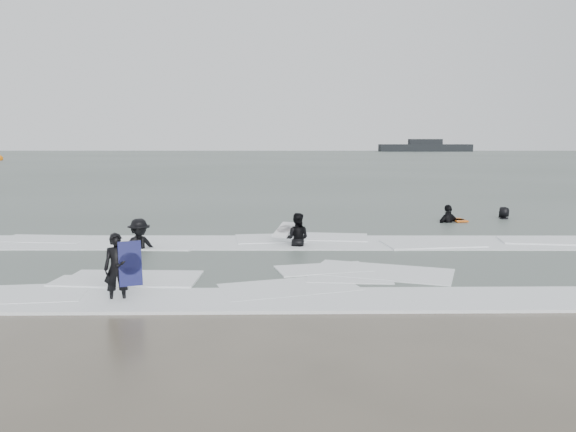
{
  "coord_description": "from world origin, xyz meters",
  "views": [
    {
      "loc": [
        0.04,
        -12.35,
        3.47
      ],
      "look_at": [
        0.0,
        5.0,
        1.1
      ],
      "focal_mm": 35.0,
      "sensor_mm": 36.0,
      "label": 1
    }
  ],
  "objects_px": {
    "surfer_wading": "(297,248)",
    "surfer_right_far": "(504,220)",
    "surfer_centre": "(119,302)",
    "buoy": "(0,158)",
    "vessel_horizon": "(425,147)",
    "surfer_breaker": "(140,252)",
    "surfer_right_near": "(448,224)"
  },
  "relations": [
    {
      "from": "surfer_breaker",
      "to": "buoy",
      "type": "distance_m",
      "value": 86.68
    },
    {
      "from": "surfer_wading",
      "to": "buoy",
      "type": "xyz_separation_m",
      "value": [
        -47.81,
        74.53,
        0.42
      ]
    },
    {
      "from": "surfer_centre",
      "to": "surfer_wading",
      "type": "xyz_separation_m",
      "value": [
        3.92,
        6.13,
        0.0
      ]
    },
    {
      "from": "surfer_right_far",
      "to": "buoy",
      "type": "xyz_separation_m",
      "value": [
        -56.89,
        68.19,
        0.42
      ]
    },
    {
      "from": "surfer_breaker",
      "to": "buoy",
      "type": "bearing_deg",
      "value": 86.3
    },
    {
      "from": "surfer_right_near",
      "to": "surfer_right_far",
      "type": "xyz_separation_m",
      "value": [
        2.71,
        1.05,
        0.0
      ]
    },
    {
      "from": "buoy",
      "to": "vessel_horizon",
      "type": "height_order",
      "value": "vessel_horizon"
    },
    {
      "from": "buoy",
      "to": "vessel_horizon",
      "type": "bearing_deg",
      "value": 38.82
    },
    {
      "from": "surfer_centre",
      "to": "buoy",
      "type": "bearing_deg",
      "value": 104.24
    },
    {
      "from": "surfer_wading",
      "to": "surfer_right_far",
      "type": "distance_m",
      "value": 11.08
    },
    {
      "from": "surfer_right_near",
      "to": "vessel_horizon",
      "type": "height_order",
      "value": "vessel_horizon"
    },
    {
      "from": "surfer_breaker",
      "to": "surfer_right_near",
      "type": "bearing_deg",
      "value": -5.1
    },
    {
      "from": "surfer_right_near",
      "to": "vessel_horizon",
      "type": "relative_size",
      "value": 0.07
    },
    {
      "from": "surfer_wading",
      "to": "surfer_breaker",
      "type": "height_order",
      "value": "surfer_breaker"
    },
    {
      "from": "surfer_right_near",
      "to": "surfer_breaker",
      "type": "bearing_deg",
      "value": 3.81
    },
    {
      "from": "surfer_centre",
      "to": "surfer_right_far",
      "type": "relative_size",
      "value": 0.88
    },
    {
      "from": "surfer_wading",
      "to": "vessel_horizon",
      "type": "xyz_separation_m",
      "value": [
        38.71,
        144.14,
        1.33
      ]
    },
    {
      "from": "surfer_wading",
      "to": "vessel_horizon",
      "type": "height_order",
      "value": "vessel_horizon"
    },
    {
      "from": "surfer_centre",
      "to": "surfer_right_near",
      "type": "distance_m",
      "value": 15.37
    },
    {
      "from": "surfer_breaker",
      "to": "surfer_right_near",
      "type": "xyz_separation_m",
      "value": [
        11.26,
        6.06,
        0.0
      ]
    },
    {
      "from": "surfer_centre",
      "to": "buoy",
      "type": "height_order",
      "value": "buoy"
    },
    {
      "from": "vessel_horizon",
      "to": "surfer_right_far",
      "type": "bearing_deg",
      "value": -102.13
    },
    {
      "from": "vessel_horizon",
      "to": "surfer_breaker",
      "type": "bearing_deg",
      "value": -106.74
    },
    {
      "from": "surfer_centre",
      "to": "buoy",
      "type": "relative_size",
      "value": 0.93
    },
    {
      "from": "buoy",
      "to": "surfer_breaker",
      "type": "bearing_deg",
      "value": -60.31
    },
    {
      "from": "surfer_wading",
      "to": "surfer_right_near",
      "type": "bearing_deg",
      "value": -129.22
    },
    {
      "from": "surfer_centre",
      "to": "surfer_breaker",
      "type": "height_order",
      "value": "surfer_breaker"
    },
    {
      "from": "surfer_breaker",
      "to": "surfer_right_far",
      "type": "distance_m",
      "value": 15.67
    },
    {
      "from": "surfer_right_far",
      "to": "buoy",
      "type": "relative_size",
      "value": 1.05
    },
    {
      "from": "surfer_breaker",
      "to": "surfer_right_far",
      "type": "height_order",
      "value": "surfer_breaker"
    },
    {
      "from": "buoy",
      "to": "surfer_right_near",
      "type": "bearing_deg",
      "value": -51.96
    },
    {
      "from": "surfer_right_near",
      "to": "surfer_right_far",
      "type": "height_order",
      "value": "surfer_right_near"
    }
  ]
}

